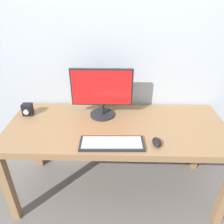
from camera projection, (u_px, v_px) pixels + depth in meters
ground_plane at (116, 188)px, 2.05m from camera, size 6.00×6.00×0.00m
wall_back at (118, 13)px, 1.65m from camera, size 3.19×0.04×3.00m
desk at (117, 133)px, 1.73m from camera, size 1.74×0.71×0.72m
monitor at (102, 92)px, 1.72m from camera, size 0.50×0.21×0.41m
keyboard_primary at (112, 143)px, 1.48m from camera, size 0.45×0.17×0.02m
mouse at (157, 142)px, 1.47m from camera, size 0.07×0.10×0.04m
audio_controller at (28, 110)px, 1.81m from camera, size 0.08×0.08×0.10m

